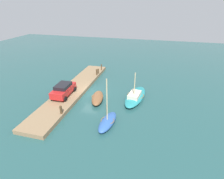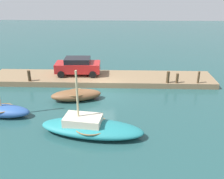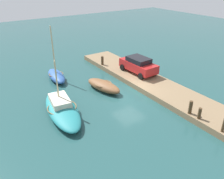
{
  "view_description": "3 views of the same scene",
  "coord_description": "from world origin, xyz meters",
  "px_view_note": "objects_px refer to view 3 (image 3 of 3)",
  "views": [
    {
      "loc": [
        20.95,
        8.72,
        11.72
      ],
      "look_at": [
        -0.35,
        3.07,
        0.83
      ],
      "focal_mm": 28.69,
      "sensor_mm": 36.0,
      "label": 1
    },
    {
      "loc": [
        -1.66,
        19.41,
        8.52
      ],
      "look_at": [
        -1.05,
        1.69,
        0.94
      ],
      "focal_mm": 40.67,
      "sensor_mm": 36.0,
      "label": 2
    },
    {
      "loc": [
        -14.22,
        11.43,
        9.51
      ],
      "look_at": [
        -0.86,
        2.46,
        1.34
      ],
      "focal_mm": 36.66,
      "sensor_mm": 36.0,
      "label": 3
    }
  ],
  "objects_px": {
    "sailboat_teal": "(62,108)",
    "rowboat_brown": "(103,86)",
    "rowboat_blue": "(56,76)",
    "mooring_post_mid_west": "(200,113)",
    "mooring_post_mid_east": "(190,107)",
    "parked_car": "(138,65)",
    "mooring_post_east": "(102,61)",
    "mooring_post_west": "(224,125)"
  },
  "relations": [
    {
      "from": "sailboat_teal",
      "to": "mooring_post_east",
      "type": "height_order",
      "value": "sailboat_teal"
    },
    {
      "from": "mooring_post_mid_west",
      "to": "mooring_post_mid_east",
      "type": "xyz_separation_m",
      "value": [
        0.79,
        0.0,
        0.09
      ]
    },
    {
      "from": "rowboat_blue",
      "to": "sailboat_teal",
      "type": "bearing_deg",
      "value": 167.93
    },
    {
      "from": "rowboat_blue",
      "to": "mooring_post_west",
      "type": "bearing_deg",
      "value": -153.91
    },
    {
      "from": "sailboat_teal",
      "to": "mooring_post_west",
      "type": "distance_m",
      "value": 11.21
    },
    {
      "from": "mooring_post_mid_west",
      "to": "mooring_post_east",
      "type": "height_order",
      "value": "mooring_post_east"
    },
    {
      "from": "sailboat_teal",
      "to": "mooring_post_east",
      "type": "distance_m",
      "value": 9.65
    },
    {
      "from": "mooring_post_east",
      "to": "mooring_post_mid_west",
      "type": "bearing_deg",
      "value": 180.0
    },
    {
      "from": "sailboat_teal",
      "to": "mooring_post_mid_west",
      "type": "distance_m",
      "value": 9.93
    },
    {
      "from": "rowboat_blue",
      "to": "mooring_post_mid_east",
      "type": "bearing_deg",
      "value": -150.03
    },
    {
      "from": "sailboat_teal",
      "to": "parked_car",
      "type": "xyz_separation_m",
      "value": [
        2.19,
        -9.21,
        0.87
      ]
    },
    {
      "from": "mooring_post_mid_east",
      "to": "parked_car",
      "type": "distance_m",
      "value": 8.21
    },
    {
      "from": "sailboat_teal",
      "to": "mooring_post_mid_east",
      "type": "relative_size",
      "value": 6.5
    },
    {
      "from": "sailboat_teal",
      "to": "mooring_post_west",
      "type": "xyz_separation_m",
      "value": [
        -8.4,
        -7.4,
        0.54
      ]
    },
    {
      "from": "mooring_post_west",
      "to": "mooring_post_east",
      "type": "relative_size",
      "value": 1.09
    },
    {
      "from": "sailboat_teal",
      "to": "mooring_post_east",
      "type": "xyz_separation_m",
      "value": [
        6.17,
        -7.4,
        0.5
      ]
    },
    {
      "from": "rowboat_brown",
      "to": "mooring_post_mid_west",
      "type": "distance_m",
      "value": 8.69
    },
    {
      "from": "rowboat_blue",
      "to": "parked_car",
      "type": "distance_m",
      "value": 8.3
    },
    {
      "from": "mooring_post_mid_east",
      "to": "mooring_post_east",
      "type": "relative_size",
      "value": 1.05
    },
    {
      "from": "mooring_post_west",
      "to": "parked_car",
      "type": "relative_size",
      "value": 0.25
    },
    {
      "from": "mooring_post_west",
      "to": "mooring_post_mid_east",
      "type": "relative_size",
      "value": 1.04
    },
    {
      "from": "rowboat_brown",
      "to": "mooring_post_mid_west",
      "type": "relative_size",
      "value": 4.9
    },
    {
      "from": "mooring_post_mid_east",
      "to": "parked_car",
      "type": "height_order",
      "value": "parked_car"
    },
    {
      "from": "mooring_post_mid_east",
      "to": "mooring_post_east",
      "type": "xyz_separation_m",
      "value": [
        11.98,
        0.0,
        -0.03
      ]
    },
    {
      "from": "rowboat_brown",
      "to": "mooring_post_east",
      "type": "distance_m",
      "value": 5.29
    },
    {
      "from": "mooring_post_mid_west",
      "to": "mooring_post_west",
      "type": "bearing_deg",
      "value": 180.0
    },
    {
      "from": "mooring_post_mid_east",
      "to": "mooring_post_east",
      "type": "height_order",
      "value": "mooring_post_mid_east"
    },
    {
      "from": "mooring_post_mid_east",
      "to": "sailboat_teal",
      "type": "bearing_deg",
      "value": 51.86
    },
    {
      "from": "mooring_post_west",
      "to": "mooring_post_mid_east",
      "type": "height_order",
      "value": "mooring_post_west"
    },
    {
      "from": "rowboat_blue",
      "to": "mooring_post_mid_west",
      "type": "height_order",
      "value": "rowboat_blue"
    },
    {
      "from": "mooring_post_mid_east",
      "to": "rowboat_blue",
      "type": "bearing_deg",
      "value": 24.08
    },
    {
      "from": "rowboat_brown",
      "to": "rowboat_blue",
      "type": "relative_size",
      "value": 0.77
    },
    {
      "from": "rowboat_brown",
      "to": "sailboat_teal",
      "type": "height_order",
      "value": "sailboat_teal"
    },
    {
      "from": "sailboat_teal",
      "to": "mooring_post_mid_east",
      "type": "xyz_separation_m",
      "value": [
        -5.81,
        -7.4,
        0.52
      ]
    },
    {
      "from": "sailboat_teal",
      "to": "mooring_post_east",
      "type": "bearing_deg",
      "value": -42.15
    },
    {
      "from": "rowboat_brown",
      "to": "sailboat_teal",
      "type": "distance_m",
      "value": 4.99
    },
    {
      "from": "mooring_post_mid_west",
      "to": "mooring_post_east",
      "type": "distance_m",
      "value": 12.78
    },
    {
      "from": "rowboat_brown",
      "to": "mooring_post_mid_east",
      "type": "distance_m",
      "value": 7.95
    },
    {
      "from": "sailboat_teal",
      "to": "rowboat_brown",
      "type": "bearing_deg",
      "value": -62.71
    },
    {
      "from": "sailboat_teal",
      "to": "mooring_post_mid_east",
      "type": "distance_m",
      "value": 9.43
    },
    {
      "from": "rowboat_brown",
      "to": "sailboat_teal",
      "type": "relative_size",
      "value": 0.62
    },
    {
      "from": "mooring_post_west",
      "to": "mooring_post_mid_west",
      "type": "bearing_deg",
      "value": 0.0
    }
  ]
}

